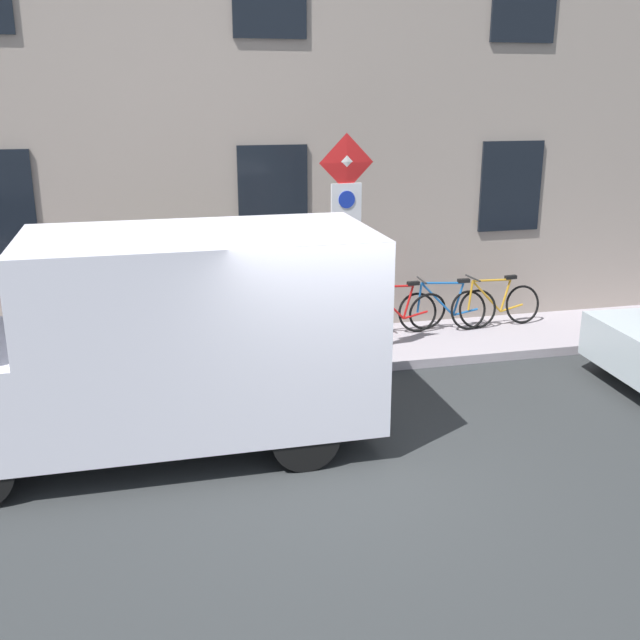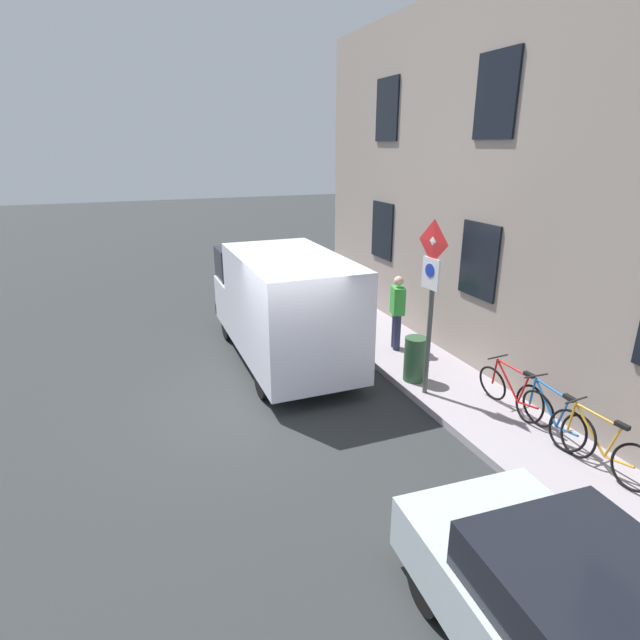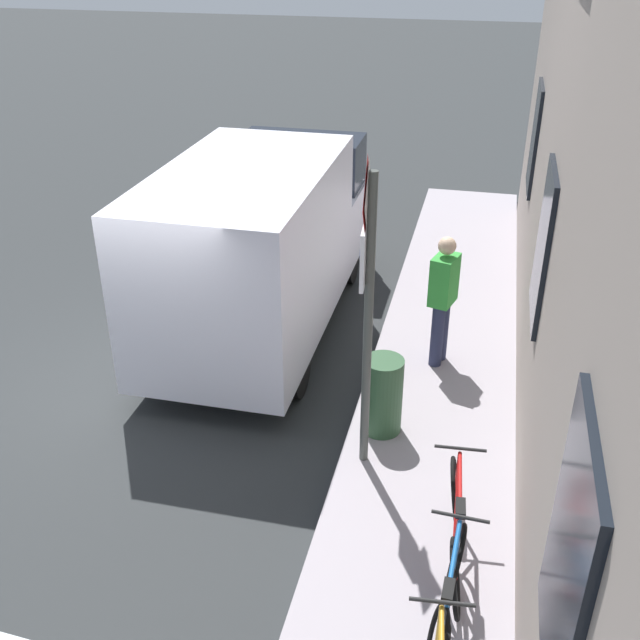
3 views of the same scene
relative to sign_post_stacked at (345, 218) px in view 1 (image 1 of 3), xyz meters
name	(u,v)px [view 1 (image 1 of 3)]	position (x,y,z in m)	size (l,w,h in m)	color
ground_plane	(345,460)	(-2.74, 0.74, -2.27)	(80.00, 80.00, 0.00)	#2C2F30
sidewalk_slab	(286,354)	(0.70, 0.74, -2.20)	(1.82, 16.82, 0.14)	#9D959C
building_facade	(267,103)	(1.96, 0.74, 1.52)	(0.75, 14.82, 7.57)	gray
sign_post_stacked	(345,218)	(0.00, 0.00, 0.00)	(0.17, 0.56, 3.16)	#474C47
delivery_van	(149,339)	(-1.91, 2.78, -0.94)	(2.01, 5.33, 2.50)	white
bicycle_orange	(495,305)	(1.06, -2.94, -1.76)	(0.46, 1.72, 0.89)	black
bicycle_blue	(447,308)	(1.06, -2.07, -1.76)	(0.46, 1.71, 0.89)	black
bicycle_red	(398,312)	(1.06, -1.20, -1.76)	(0.46, 1.72, 0.89)	black
pedestrian	(190,299)	(0.61, 2.16, -1.20)	(0.36, 0.45, 1.72)	#262B47
litter_bin	(305,332)	(0.14, 0.56, -1.68)	(0.44, 0.44, 0.90)	#2D5133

